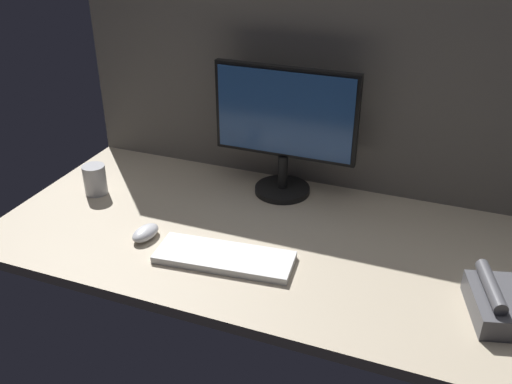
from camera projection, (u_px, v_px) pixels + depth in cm
name	position (u px, v px, depth cm)	size (l,w,h in cm)	color
ground_plane	(306.00, 244.00, 159.80)	(180.00, 80.00, 3.00)	tan
cubicle_wall_back	(345.00, 87.00, 173.82)	(180.00, 5.00, 67.21)	slate
monitor	(285.00, 125.00, 173.49)	(45.74, 18.00, 41.64)	black
keyboard	(224.00, 257.00, 149.62)	(37.00, 13.00, 2.00)	silver
mouse	(145.00, 233.00, 159.01)	(5.60, 9.60, 3.40)	silver
mug_steel	(95.00, 180.00, 181.15)	(7.29, 7.29, 9.81)	#B2B2B7
desk_phone	(507.00, 304.00, 129.41)	(21.37, 22.78, 8.80)	#4C4C51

